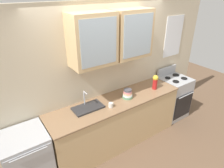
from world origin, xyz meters
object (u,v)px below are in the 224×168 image
vase (155,82)px  dishwasher (29,161)px  sink_faucet (88,107)px  stove_range (173,97)px  cup_near_sink (111,105)px  bowl_stack (128,94)px

vase → dishwasher: size_ratio=0.31×
vase → dishwasher: (-2.44, 0.06, -0.62)m
vase → dishwasher: 2.52m
sink_faucet → dishwasher: size_ratio=0.53×
dishwasher → stove_range: bearing=0.1°
sink_faucet → vase: (1.40, -0.14, 0.13)m
vase → sink_faucet: bearing=174.4°
cup_near_sink → dishwasher: 1.47m
stove_range → bowl_stack: bearing=-178.7°
bowl_stack → vase: 0.65m
dishwasher → bowl_stack: bearing=-0.9°
sink_faucet → vase: bearing=-5.6°
stove_range → dishwasher: size_ratio=1.19×
stove_range → dishwasher: stove_range is taller
bowl_stack → vase: vase is taller
bowl_stack → cup_near_sink: 0.42m
sink_faucet → dishwasher: 1.16m
bowl_stack → cup_near_sink: bearing=-169.4°
bowl_stack → vase: (0.65, -0.03, 0.08)m
cup_near_sink → dishwasher: cup_near_sink is taller
bowl_stack → cup_near_sink: size_ratio=1.69×
stove_range → cup_near_sink: size_ratio=10.31×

